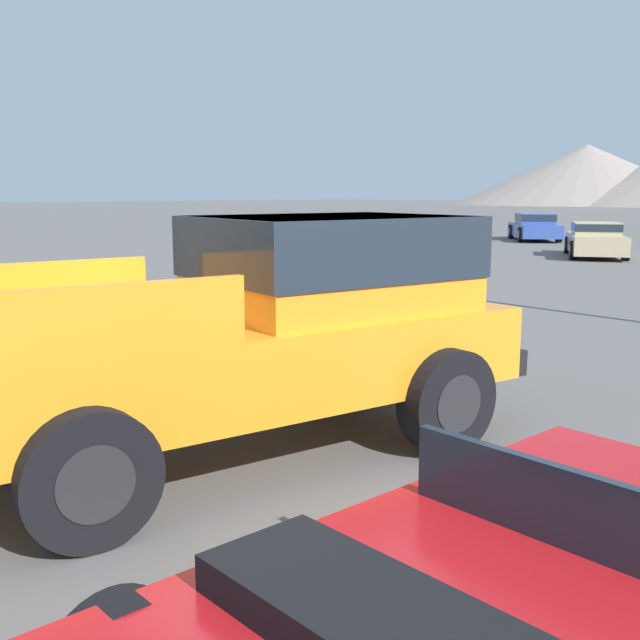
# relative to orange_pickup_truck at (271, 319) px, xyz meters

# --- Properties ---
(ground_plane) EXTENTS (320.00, 320.00, 0.00)m
(ground_plane) POSITION_rel_orange_pickup_truck_xyz_m (-0.07, 0.01, -1.14)
(ground_plane) COLOR #5B5956
(orange_pickup_truck) EXTENTS (2.78, 5.47, 2.01)m
(orange_pickup_truck) POSITION_rel_orange_pickup_truck_xyz_m (0.00, 0.00, 0.00)
(orange_pickup_truck) COLOR orange
(orange_pickup_truck) RESTS_ON ground_plane
(red_convertible_car) EXTENTS (1.93, 4.21, 0.98)m
(red_convertible_car) POSITION_rel_orange_pickup_truck_xyz_m (3.19, -1.45, -0.76)
(red_convertible_car) COLOR #B21419
(red_convertible_car) RESTS_ON ground_plane
(parked_car_blue) EXTENTS (4.20, 4.41, 1.25)m
(parked_car_blue) POSITION_rel_orange_pickup_truck_xyz_m (-13.81, 26.99, -0.51)
(parked_car_blue) COLOR #334C9E
(parked_car_blue) RESTS_ON ground_plane
(parked_car_tan) EXTENTS (3.73, 4.50, 1.19)m
(parked_car_tan) POSITION_rel_orange_pickup_truck_xyz_m (-7.57, 20.65, -0.54)
(parked_car_tan) COLOR tan
(parked_car_tan) RESTS_ON ground_plane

